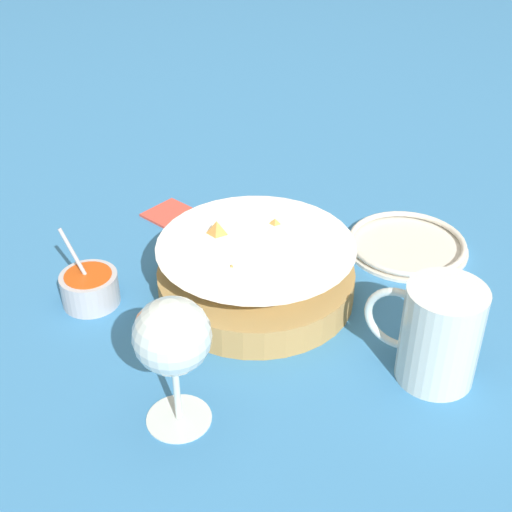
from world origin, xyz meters
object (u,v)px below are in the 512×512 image
object	(u,v)px
wine_glass	(177,342)
beer_mug	(438,337)
side_plate	(407,244)
sauce_cup	(90,287)
food_basket	(255,272)

from	to	relation	value
wine_glass	beer_mug	bearing A→B (deg)	-136.32
wine_glass	side_plate	xyz separation A→B (m)	(-0.09, -0.42, -0.10)
sauce_cup	side_plate	world-z (taller)	sauce_cup
food_basket	side_plate	xyz separation A→B (m)	(-0.13, -0.20, -0.03)
side_plate	food_basket	bearing A→B (deg)	56.09
side_plate	wine_glass	bearing A→B (deg)	77.74
food_basket	wine_glass	xyz separation A→B (m)	(-0.04, 0.23, 0.07)
wine_glass	food_basket	bearing A→B (deg)	-79.65
beer_mug	food_basket	bearing A→B (deg)	-7.50
sauce_cup	food_basket	bearing A→B (deg)	-146.35
sauce_cup	side_plate	size ratio (longest dim) A/B	0.59
sauce_cup	side_plate	xyz separation A→B (m)	(-0.31, -0.31, -0.02)
food_basket	side_plate	bearing A→B (deg)	-123.91
wine_glass	beer_mug	distance (m)	0.28
food_basket	side_plate	size ratio (longest dim) A/B	1.46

